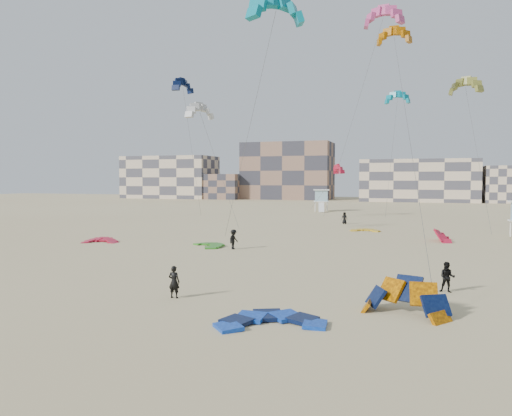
% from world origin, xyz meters
% --- Properties ---
extents(ground, '(320.00, 320.00, 0.00)m').
position_xyz_m(ground, '(0.00, 0.00, 0.00)').
color(ground, '#C2B482').
rests_on(ground, ground).
extents(kite_ground_blue, '(5.93, 6.04, 0.82)m').
position_xyz_m(kite_ground_blue, '(4.02, -0.48, 0.00)').
color(kite_ground_blue, blue).
rests_on(kite_ground_blue, ground).
extents(kite_ground_orange, '(5.45, 5.35, 4.24)m').
position_xyz_m(kite_ground_orange, '(9.63, 2.98, 0.00)').
color(kite_ground_orange, orange).
rests_on(kite_ground_orange, ground).
extents(kite_ground_red, '(4.21, 4.38, 1.52)m').
position_xyz_m(kite_ground_red, '(-20.74, 21.74, 0.00)').
color(kite_ground_red, red).
rests_on(kite_ground_red, ground).
extents(kite_ground_green, '(5.23, 5.22, 0.63)m').
position_xyz_m(kite_ground_green, '(-8.93, 22.37, 0.00)').
color(kite_ground_green, '#2E7C1D').
rests_on(kite_ground_green, ground).
extents(kite_ground_red_far, '(3.58, 3.52, 3.50)m').
position_xyz_m(kite_ground_red_far, '(12.68, 33.54, 0.00)').
color(kite_ground_red_far, red).
rests_on(kite_ground_red_far, ground).
extents(kite_ground_yellow, '(3.36, 3.54, 0.64)m').
position_xyz_m(kite_ground_yellow, '(3.94, 41.29, 0.00)').
color(kite_ground_yellow, '#C88713').
rests_on(kite_ground_yellow, ground).
extents(kitesurfer_main, '(0.65, 0.43, 1.77)m').
position_xyz_m(kitesurfer_main, '(-2.40, 2.65, 0.89)').
color(kitesurfer_main, black).
rests_on(kitesurfer_main, ground).
extents(kitesurfer_b, '(0.93, 0.76, 1.75)m').
position_xyz_m(kitesurfer_b, '(11.85, 8.73, 0.88)').
color(kitesurfer_b, black).
rests_on(kitesurfer_b, ground).
extents(kitesurfer_c, '(0.91, 1.30, 1.83)m').
position_xyz_m(kitesurfer_c, '(-6.01, 21.39, 0.91)').
color(kitesurfer_c, black).
rests_on(kitesurfer_c, ground).
extents(kitesurfer_e, '(0.84, 0.55, 1.71)m').
position_xyz_m(kitesurfer_e, '(0.06, 50.46, 0.85)').
color(kitesurfer_e, black).
rests_on(kitesurfer_e, ground).
extents(kite_fly_teal_a, '(10.35, 11.13, 19.52)m').
position_xyz_m(kite_fly_teal_a, '(0.00, 14.41, 18.82)').
color(kite_fly_teal_a, '#086F93').
rests_on(kite_fly_teal_a, ground).
extents(kite_fly_orange, '(5.26, 31.46, 21.28)m').
position_xyz_m(kite_fly_orange, '(7.46, 32.92, 21.17)').
color(kite_fly_orange, orange).
rests_on(kite_fly_orange, ground).
extents(kite_fly_grey, '(7.10, 4.64, 14.20)m').
position_xyz_m(kite_fly_grey, '(-13.35, 30.18, 13.95)').
color(kite_fly_grey, silver).
rests_on(kite_fly_grey, ground).
extents(kite_fly_pink, '(11.24, 9.26, 27.20)m').
position_xyz_m(kite_fly_pink, '(5.58, 43.63, 26.55)').
color(kite_fly_pink, '#D3429D').
rests_on(kite_fly_pink, ground).
extents(kite_fly_olive, '(4.71, 9.55, 17.10)m').
position_xyz_m(kite_fly_olive, '(14.93, 39.43, 16.76)').
color(kite_fly_olive, olive).
rests_on(kite_fly_olive, ground).
extents(kite_fly_navy, '(4.37, 5.46, 19.76)m').
position_xyz_m(kite_fly_navy, '(-21.80, 42.99, 19.50)').
color(kite_fly_navy, '#0B193D').
rests_on(kite_fly_navy, ground).
extents(kite_fly_teal_b, '(4.14, 13.15, 19.81)m').
position_xyz_m(kite_fly_teal_b, '(6.62, 63.42, 19.50)').
color(kite_fly_teal_b, '#086F93').
rests_on(kite_fly_teal_b, ground).
extents(kite_fly_red, '(6.68, 4.49, 8.13)m').
position_xyz_m(kite_fly_red, '(-2.80, 63.22, 8.00)').
color(kite_fly_red, red).
rests_on(kite_fly_red, ground).
extents(lifeguard_tower_far, '(3.66, 6.31, 4.39)m').
position_xyz_m(lifeguard_tower_far, '(-8.38, 77.16, 2.18)').
color(lifeguard_tower_far, white).
rests_on(lifeguard_tower_far, ground).
extents(condo_west_a, '(30.00, 15.00, 14.00)m').
position_xyz_m(condo_west_a, '(-70.00, 130.00, 7.00)').
color(condo_west_a, beige).
rests_on(condo_west_a, ground).
extents(condo_west_b, '(28.00, 14.00, 18.00)m').
position_xyz_m(condo_west_b, '(-30.00, 134.00, 9.00)').
color(condo_west_b, '#83614F').
rests_on(condo_west_b, ground).
extents(condo_mid, '(32.00, 16.00, 12.00)m').
position_xyz_m(condo_mid, '(10.00, 130.00, 6.00)').
color(condo_mid, beige).
rests_on(condo_mid, ground).
extents(condo_fill_left, '(12.00, 10.00, 8.00)m').
position_xyz_m(condo_fill_left, '(-50.00, 128.00, 4.00)').
color(condo_fill_left, '#83614F').
rests_on(condo_fill_left, ground).
extents(condo_fill_right, '(10.00, 10.00, 10.00)m').
position_xyz_m(condo_fill_right, '(32.00, 128.00, 5.00)').
color(condo_fill_right, beige).
rests_on(condo_fill_right, ground).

